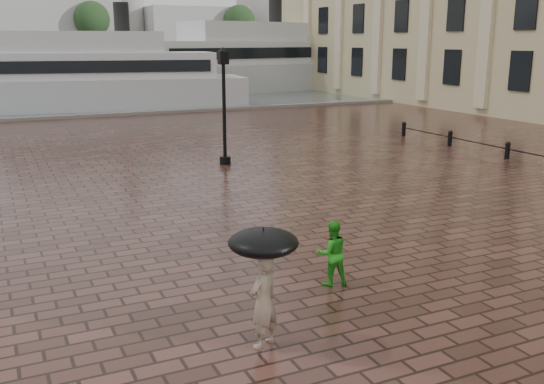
{
  "coord_description": "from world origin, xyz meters",
  "views": [
    {
      "loc": [
        -5.37,
        -8.3,
        4.78
      ],
      "look_at": [
        0.36,
        3.94,
        1.4
      ],
      "focal_mm": 40.0,
      "sensor_mm": 36.0,
      "label": 1
    }
  ],
  "objects": [
    {
      "name": "ground",
      "position": [
        0.0,
        0.0,
        0.0
      ],
      "size": [
        300.0,
        300.0,
        0.0
      ],
      "primitive_type": "plane",
      "color": "#382019",
      "rests_on": "ground"
    },
    {
      "name": "harbour_water",
      "position": [
        0.0,
        92.0,
        0.0
      ],
      "size": [
        240.0,
        240.0,
        0.0
      ],
      "primitive_type": "plane",
      "color": "#485258",
      "rests_on": "ground"
    },
    {
      "name": "quay_edge",
      "position": [
        0.0,
        32.0,
        0.0
      ],
      "size": [
        80.0,
        0.6,
        0.3
      ],
      "primitive_type": "cube",
      "color": "slate",
      "rests_on": "ground"
    },
    {
      "name": "far_shore",
      "position": [
        0.0,
        160.0,
        1.0
      ],
      "size": [
        300.0,
        60.0,
        2.0
      ],
      "primitive_type": "cube",
      "color": "#4C4C47",
      "rests_on": "ground"
    },
    {
      "name": "distant_skyline",
      "position": [
        48.14,
        150.0,
        9.45
      ],
      "size": [
        102.5,
        22.0,
        33.0
      ],
      "color": "#9E9A96",
      "rests_on": "ground"
    },
    {
      "name": "far_trees",
      "position": [
        0.0,
        138.0,
        9.42
      ],
      "size": [
        188.0,
        8.0,
        13.5
      ],
      "color": "#2D2119",
      "rests_on": "ground"
    },
    {
      "name": "street_lamps",
      "position": [
        -5.0,
        15.33,
        2.33
      ],
      "size": [
        15.44,
        12.44,
        4.4
      ],
      "color": "black",
      "rests_on": "ground"
    },
    {
      "name": "adult_pedestrian",
      "position": [
        -1.72,
        -0.2,
        0.78
      ],
      "size": [
        0.67,
        0.57,
        1.55
      ],
      "primitive_type": "imported",
      "rotation": [
        0.0,
        0.0,
        3.56
      ],
      "color": "gray",
      "rests_on": "ground"
    },
    {
      "name": "child_pedestrian",
      "position": [
        0.56,
        1.54,
        0.67
      ],
      "size": [
        0.74,
        0.63,
        1.34
      ],
      "primitive_type": "imported",
      "rotation": [
        0.0,
        0.0,
        2.92
      ],
      "color": "green",
      "rests_on": "ground"
    },
    {
      "name": "ferry_near",
      "position": [
        1.19,
        37.0,
        2.23
      ],
      "size": [
        23.15,
        9.0,
        7.4
      ],
      "rotation": [
        0.0,
        0.0,
        -0.16
      ],
      "color": "#B8B8B8",
      "rests_on": "ground"
    },
    {
      "name": "ferry_far",
      "position": [
        18.04,
        46.93,
        2.66
      ],
      "size": [
        27.8,
        12.56,
        8.87
      ],
      "rotation": [
        0.0,
        0.0,
        0.23
      ],
      "color": "#B8B8B8",
      "rests_on": "ground"
    },
    {
      "name": "umbrella",
      "position": [
        -1.72,
        -0.2,
        1.75
      ],
      "size": [
        1.1,
        1.1,
        1.1
      ],
      "color": "black",
      "rests_on": "ground"
    }
  ]
}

